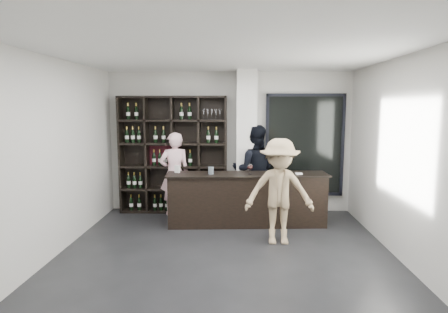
{
  "coord_description": "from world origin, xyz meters",
  "views": [
    {
      "loc": [
        0.17,
        -5.01,
        2.19
      ],
      "look_at": [
        -0.05,
        1.1,
        1.37
      ],
      "focal_mm": 30.0,
      "sensor_mm": 36.0,
      "label": 1
    }
  ],
  "objects_px": {
    "wine_shelf": "(173,155)",
    "tasting_counter": "(247,199)",
    "taster_pink": "(175,174)",
    "taster_black": "(254,171)",
    "customer": "(279,192)"
  },
  "relations": [
    {
      "from": "wine_shelf",
      "to": "tasting_counter",
      "type": "relative_size",
      "value": 0.81
    },
    {
      "from": "taster_pink",
      "to": "wine_shelf",
      "type": "bearing_deg",
      "value": -91.89
    },
    {
      "from": "taster_black",
      "to": "wine_shelf",
      "type": "bearing_deg",
      "value": -4.94
    },
    {
      "from": "customer",
      "to": "wine_shelf",
      "type": "bearing_deg",
      "value": 138.94
    },
    {
      "from": "wine_shelf",
      "to": "taster_pink",
      "type": "xyz_separation_m",
      "value": [
        0.05,
        -0.17,
        -0.36
      ]
    },
    {
      "from": "tasting_counter",
      "to": "customer",
      "type": "bearing_deg",
      "value": -65.23
    },
    {
      "from": "wine_shelf",
      "to": "customer",
      "type": "height_order",
      "value": "wine_shelf"
    },
    {
      "from": "tasting_counter",
      "to": "taster_pink",
      "type": "bearing_deg",
      "value": 152.47
    },
    {
      "from": "tasting_counter",
      "to": "taster_pink",
      "type": "distance_m",
      "value": 1.63
    },
    {
      "from": "wine_shelf",
      "to": "customer",
      "type": "bearing_deg",
      "value": -40.98
    },
    {
      "from": "taster_black",
      "to": "customer",
      "type": "height_order",
      "value": "taster_black"
    },
    {
      "from": "tasting_counter",
      "to": "taster_pink",
      "type": "xyz_separation_m",
      "value": [
        -1.45,
        0.65,
        0.35
      ]
    },
    {
      "from": "taster_pink",
      "to": "customer",
      "type": "relative_size",
      "value": 0.99
    },
    {
      "from": "tasting_counter",
      "to": "taster_black",
      "type": "bearing_deg",
      "value": 72.78
    },
    {
      "from": "tasting_counter",
      "to": "taster_pink",
      "type": "height_order",
      "value": "taster_pink"
    }
  ]
}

